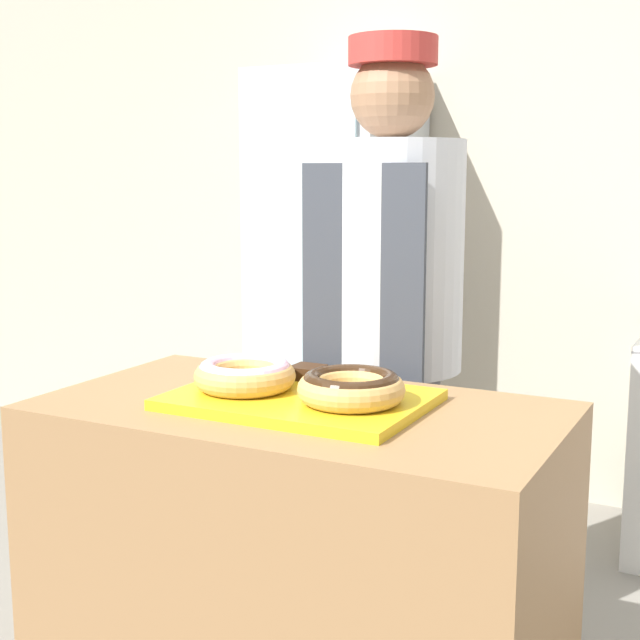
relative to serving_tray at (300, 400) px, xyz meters
name	(u,v)px	position (x,y,z in m)	size (l,w,h in m)	color
wall_back	(536,189)	(0.00, 2.13, 0.43)	(8.00, 0.06, 2.70)	#BCB29E
display_counter	(301,591)	(0.00, 0.00, -0.46)	(1.18, 0.65, 0.90)	#997047
serving_tray	(300,400)	(0.00, 0.00, 0.00)	(0.56, 0.40, 0.02)	yellow
donut_light_glaze	(245,374)	(-0.14, -0.02, 0.05)	(0.24, 0.24, 0.07)	tan
donut_chocolate_glaze	(351,387)	(0.14, -0.02, 0.05)	(0.24, 0.24, 0.07)	tan
brownie_back_left	(307,372)	(-0.06, 0.14, 0.03)	(0.08, 0.08, 0.03)	#382111
brownie_back_right	(350,377)	(0.06, 0.14, 0.03)	(0.08, 0.08, 0.03)	#382111
baker_person	(388,343)	(-0.04, 0.60, 0.02)	(0.41, 0.41, 1.79)	#4C4C51
beverage_fridge	(337,288)	(-0.76, 1.74, 0.00)	(0.59, 0.66, 1.84)	#ADB2B7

